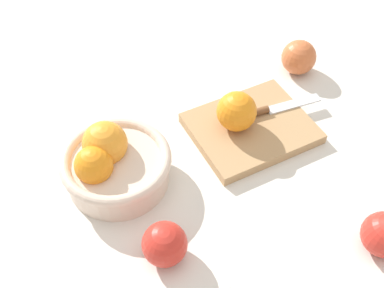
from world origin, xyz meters
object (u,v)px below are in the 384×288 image
(apple_front_right, at_px, (384,235))
(apple_back_right, at_px, (299,57))
(bowl, at_px, (113,163))
(knife, at_px, (273,108))
(orange_on_board, at_px, (237,111))
(cutting_board, at_px, (251,128))
(apple_front_left, at_px, (165,244))

(apple_front_right, bearing_deg, apple_back_right, 67.29)
(bowl, relative_size, knife, 1.19)
(orange_on_board, distance_m, apple_back_right, 0.23)
(knife, height_order, apple_back_right, apple_back_right)
(knife, distance_m, apple_front_right, 0.31)
(orange_on_board, relative_size, apple_front_right, 1.05)
(apple_front_right, bearing_deg, bowl, 130.94)
(cutting_board, height_order, apple_front_left, apple_front_left)
(apple_front_right, bearing_deg, cutting_board, 94.72)
(apple_front_left, distance_m, apple_front_right, 0.33)
(bowl, xyz_separation_m, apple_front_left, (0.00, -0.17, -0.01))
(orange_on_board, xyz_separation_m, apple_front_right, (0.05, -0.31, -0.02))
(apple_front_right, distance_m, apple_back_right, 0.42)
(bowl, height_order, apple_back_right, bowl)
(orange_on_board, bearing_deg, apple_front_right, -80.64)
(apple_back_right, bearing_deg, apple_front_left, -152.88)
(knife, bearing_deg, bowl, 175.58)
(orange_on_board, xyz_separation_m, knife, (0.08, -0.01, -0.03))
(orange_on_board, distance_m, apple_front_right, 0.31)
(bowl, xyz_separation_m, orange_on_board, (0.23, -0.02, 0.01))
(orange_on_board, bearing_deg, apple_front_left, -147.08)
(apple_front_left, xyz_separation_m, apple_front_right, (0.28, -0.16, 0.00))
(knife, height_order, apple_front_right, apple_front_right)
(cutting_board, bearing_deg, orange_on_board, 152.39)
(knife, bearing_deg, orange_on_board, 176.53)
(knife, height_order, apple_front_left, apple_front_left)
(apple_front_left, height_order, apple_back_right, apple_back_right)
(apple_front_left, distance_m, apple_back_right, 0.50)
(knife, xyz_separation_m, apple_front_right, (-0.03, -0.30, 0.01))
(cutting_board, bearing_deg, apple_back_right, 26.11)
(bowl, height_order, apple_front_right, bowl)
(bowl, bearing_deg, knife, -4.42)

